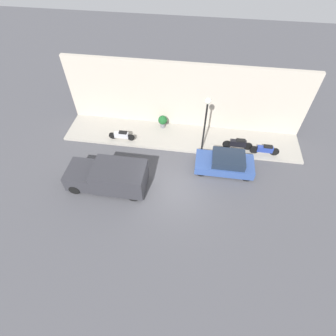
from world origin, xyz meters
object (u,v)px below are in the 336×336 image
Objects in this scene: potted_plant at (163,121)px; motorcycle_blue at (265,149)px; delivery_van at (108,176)px; streetlamp at (206,114)px; motorcycle_black at (238,144)px; parked_car at (225,163)px; scooter_silver at (122,135)px.

motorcycle_blue is at bearing -104.29° from potted_plant.
delivery_van is 7.23m from streetlamp.
parked_car is at bearing 155.89° from motorcycle_black.
streetlamp is (-0.13, 4.34, 2.61)m from motorcycle_blue.
streetlamp is 4.22× the size of potted_plant.
delivery_van is 2.34× the size of motorcycle_black.
delivery_van is at bearing 125.52° from streetlamp.
motorcycle_blue is at bearing -88.24° from streetlamp.
delivery_van reaches higher than parked_car.
motorcycle_blue is at bearing -98.96° from motorcycle_black.
motorcycle_black reaches higher than scooter_silver.
streetlamp is (3.98, -5.58, 2.31)m from delivery_van.
parked_car is at bearing -103.00° from scooter_silver.
parked_car is 1.98× the size of scooter_silver.
motorcycle_black is (1.97, -0.88, 0.01)m from parked_car.
scooter_silver is 1.92× the size of potted_plant.
parked_car is 3.42m from streetlamp.
parked_car is 1.92× the size of motorcycle_blue.
delivery_van reaches higher than motorcycle_black.
streetlamp reaches higher than motorcycle_black.
scooter_silver is at bearing 4.18° from delivery_van.
delivery_van is 4.20m from scooter_silver.
parked_car is at bearing -71.26° from delivery_van.
motorcycle_black is (4.41, -8.07, -0.27)m from delivery_van.
motorcycle_blue is 1.98× the size of potted_plant.
delivery_van is 4.87× the size of potted_plant.
motorcycle_black is 5.85m from potted_plant.
streetlamp is at bearing -91.83° from scooter_silver.
potted_plant is (1.61, 5.63, 0.13)m from motorcycle_black.
potted_plant reaches higher than scooter_silver.
delivery_van is at bearing 108.74° from parked_car.
parked_car is at bearing -133.72° from streetlamp.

